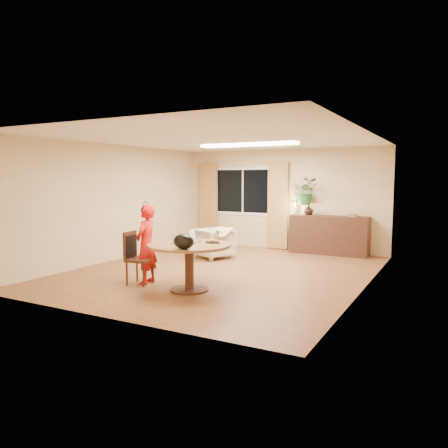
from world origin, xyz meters
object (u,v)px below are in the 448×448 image
object	(u,v)px
dining_table	(189,254)
armchair	(214,243)
sideboard	(329,235)
dining_chair	(140,258)
child	(146,244)

from	to	relation	value
dining_table	armchair	xyz separation A→B (m)	(-1.10, 2.78, -0.26)
armchair	sideboard	size ratio (longest dim) A/B	0.41
dining_chair	armchair	distance (m)	2.83
child	sideboard	distance (m)	4.92
dining_table	dining_chair	world-z (taller)	dining_chair
dining_table	sideboard	world-z (taller)	sideboard
dining_table	dining_chair	size ratio (longest dim) A/B	1.48
dining_table	sideboard	size ratio (longest dim) A/B	0.72
dining_chair	sideboard	bearing A→B (deg)	57.53
dining_table	dining_chair	bearing A→B (deg)	-177.48
dining_chair	armchair	xyz separation A→B (m)	(-0.11, 2.82, -0.11)
armchair	sideboard	distance (m)	2.83
child	armchair	distance (m)	2.73
dining_table	dining_chair	xyz separation A→B (m)	(-1.00, -0.04, -0.15)
child	sideboard	size ratio (longest dim) A/B	0.74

